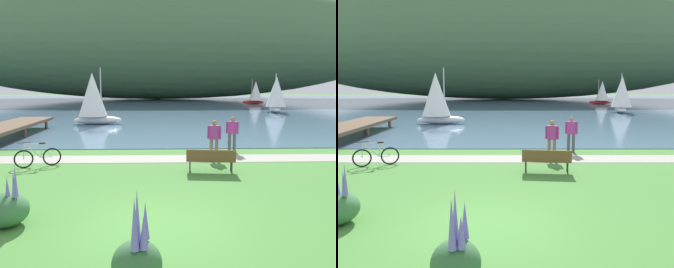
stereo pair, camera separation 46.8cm
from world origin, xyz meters
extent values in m
plane|color=#478438|center=(0.00, 0.00, 0.00)|extent=(200.00, 200.00, 0.00)
cube|color=#5B7F9E|center=(0.00, 49.23, 0.02)|extent=(180.00, 80.00, 0.04)
ellipsoid|color=#4C7047|center=(0.01, 66.33, 12.13)|extent=(105.18, 28.00, 24.17)
cube|color=#A39E93|center=(0.00, 7.05, 0.01)|extent=(60.00, 1.50, 0.01)
cube|color=brown|center=(2.03, 4.77, 0.45)|extent=(1.84, 0.67, 0.05)
cube|color=brown|center=(2.00, 4.57, 0.68)|extent=(1.79, 0.23, 0.40)
cylinder|color=#2D2D33|center=(1.28, 5.02, 0.23)|extent=(0.05, 0.05, 0.45)
cylinder|color=#2D2D33|center=(2.80, 4.86, 0.23)|extent=(0.05, 0.05, 0.45)
cylinder|color=#2D2D33|center=(1.25, 4.69, 0.23)|extent=(0.05, 0.05, 0.45)
cylinder|color=#2D2D33|center=(2.77, 4.53, 0.23)|extent=(0.05, 0.05, 0.45)
torus|color=black|center=(-5.14, 5.56, 0.36)|extent=(0.68, 0.35, 0.72)
torus|color=black|center=(-4.17, 5.99, 0.36)|extent=(0.68, 0.35, 0.72)
cylinder|color=silver|center=(-4.83, 5.70, 0.67)|extent=(0.57, 0.28, 0.61)
cylinder|color=silver|center=(-4.79, 5.71, 0.94)|extent=(0.62, 0.30, 0.09)
cylinder|color=silver|center=(-4.53, 5.83, 0.65)|extent=(0.13, 0.09, 0.54)
cylinder|color=silver|center=(-4.37, 5.90, 0.37)|extent=(0.40, 0.20, 0.05)
cylinder|color=silver|center=(-4.33, 5.92, 0.64)|extent=(0.35, 0.17, 0.56)
cylinder|color=silver|center=(-5.11, 5.57, 0.66)|extent=(0.09, 0.07, 0.60)
cube|color=black|center=(-4.49, 5.85, 0.94)|extent=(0.26, 0.19, 0.05)
cylinder|color=black|center=(-5.09, 5.58, 1.00)|extent=(0.45, 0.22, 0.02)
cylinder|color=#4C4C51|center=(3.53, 8.55, 0.44)|extent=(0.14, 0.14, 0.88)
cylinder|color=#4C4C51|center=(3.75, 8.46, 0.44)|extent=(0.14, 0.14, 0.88)
cube|color=#9E338C|center=(3.64, 8.50, 1.18)|extent=(0.43, 0.35, 0.60)
sphere|color=#9E7051|center=(3.64, 8.50, 1.60)|extent=(0.22, 0.22, 0.22)
cylinder|color=#9E338C|center=(3.40, 8.60, 1.18)|extent=(0.09, 0.09, 0.56)
cylinder|color=#9E338C|center=(3.88, 8.40, 1.18)|extent=(0.09, 0.09, 0.56)
cylinder|color=#72604C|center=(2.40, 6.98, 0.44)|extent=(0.14, 0.14, 0.88)
cylinder|color=#72604C|center=(2.62, 6.89, 0.44)|extent=(0.14, 0.14, 0.88)
cube|color=#9E338C|center=(2.51, 6.94, 1.18)|extent=(0.43, 0.35, 0.60)
sphere|color=#9E7051|center=(2.51, 6.94, 1.60)|extent=(0.22, 0.22, 0.22)
cylinder|color=#9E338C|center=(2.27, 7.04, 1.18)|extent=(0.09, 0.09, 0.56)
cylinder|color=#9E338C|center=(2.75, 6.84, 1.18)|extent=(0.09, 0.09, 0.56)
ellipsoid|color=#386B3D|center=(-0.28, -2.33, 0.39)|extent=(0.82, 0.82, 0.77)
cylinder|color=#386B3D|center=(-0.26, -2.42, 0.68)|extent=(0.02, 0.02, 0.12)
cone|color=#7A6BC6|center=(-0.26, -2.42, 1.19)|extent=(0.13, 0.13, 0.91)
cylinder|color=#386B3D|center=(-0.27, -2.30, 0.68)|extent=(0.02, 0.02, 0.12)
cone|color=#7A6BC6|center=(-0.27, -2.30, 0.97)|extent=(0.09, 0.09, 0.45)
cylinder|color=#386B3D|center=(-0.29, -2.55, 0.68)|extent=(0.02, 0.02, 0.12)
cone|color=#7A6BC6|center=(-0.29, -2.55, 1.15)|extent=(0.14, 0.14, 0.82)
cylinder|color=#386B3D|center=(-0.16, -2.51, 0.68)|extent=(0.02, 0.02, 0.12)
cone|color=#7A6BC6|center=(-0.16, -2.51, 1.00)|extent=(0.15, 0.15, 0.52)
cylinder|color=#386B3D|center=(-0.14, -2.17, 0.68)|extent=(0.02, 0.02, 0.12)
cone|color=#7A6BC6|center=(-0.14, -2.17, 1.05)|extent=(0.14, 0.14, 0.62)
ellipsoid|color=#386B3D|center=(-3.43, 0.13, 0.38)|extent=(1.03, 1.03, 0.76)
cylinder|color=#386B3D|center=(-3.33, 0.07, 0.67)|extent=(0.02, 0.02, 0.12)
cone|color=#7A6BC6|center=(-3.33, 0.07, 0.96)|extent=(0.11, 0.11, 0.45)
cylinder|color=#386B3D|center=(-3.16, 0.00, 0.67)|extent=(0.02, 0.02, 0.12)
cone|color=#7A6BC6|center=(-3.16, 0.00, 1.02)|extent=(0.10, 0.10, 0.59)
cylinder|color=#386B3D|center=(-3.11, 0.00, 0.67)|extent=(0.02, 0.02, 0.12)
cone|color=#7A6BC6|center=(-3.11, 0.00, 1.12)|extent=(0.10, 0.10, 0.77)
ellipsoid|color=white|center=(-4.75, 19.84, 0.38)|extent=(3.89, 1.32, 0.67)
cylinder|color=#B2B2B2|center=(-4.45, 19.86, 2.63)|extent=(0.10, 0.10, 3.83)
cone|color=white|center=(-5.11, 19.82, 2.44)|extent=(2.42, 2.42, 3.45)
ellipsoid|color=white|center=(13.60, 30.98, 0.37)|extent=(1.74, 3.92, 0.66)
cylinder|color=#B2B2B2|center=(13.66, 31.27, 2.60)|extent=(0.09, 0.09, 3.79)
cone|color=white|center=(13.54, 30.64, 2.41)|extent=(2.62, 2.62, 3.41)
ellipsoid|color=#B22323|center=(15.68, 47.18, 0.34)|extent=(3.55, 2.11, 0.60)
cylinder|color=#B2B2B2|center=(15.43, 47.28, 2.35)|extent=(0.09, 0.09, 3.43)
cone|color=white|center=(15.98, 47.07, 2.18)|extent=(2.62, 2.62, 3.08)
cube|color=brown|center=(-9.00, 13.23, 0.70)|extent=(2.40, 10.00, 0.20)
cylinder|color=brown|center=(-8.04, 13.23, 0.30)|extent=(0.20, 0.20, 0.60)
cylinder|color=brown|center=(-9.96, 17.23, 0.30)|extent=(0.20, 0.20, 0.60)
cylinder|color=brown|center=(-8.04, 17.23, 0.30)|extent=(0.20, 0.20, 0.60)
camera|label=1|loc=(0.06, -7.37, 3.24)|focal=36.03mm
camera|label=2|loc=(0.53, -7.38, 3.24)|focal=36.03mm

